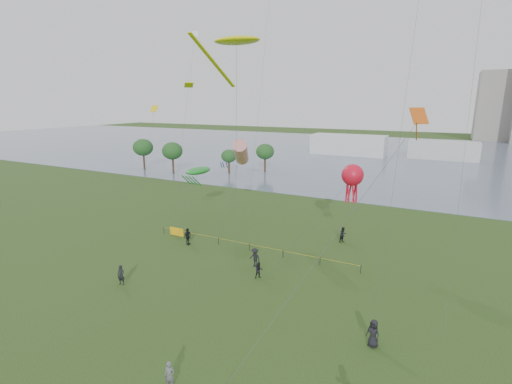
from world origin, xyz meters
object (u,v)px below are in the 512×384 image
at_px(kite_stingray, 236,41).
at_px(fence, 203,237).
at_px(kite_flyer, 170,376).
at_px(kite_octopus, 352,176).

bearing_deg(kite_stingray, fence, -172.92).
bearing_deg(fence, kite_flyer, -59.51).
bearing_deg(kite_octopus, kite_stingray, -151.99).
bearing_deg(kite_flyer, kite_octopus, 63.76).
xyz_separation_m(fence, kite_stingray, (4.55, 0.36, 21.08)).
distance_m(fence, kite_octopus, 18.22).
height_order(kite_flyer, kite_stingray, kite_stingray).
relative_size(kite_stingray, kite_octopus, 2.31).
bearing_deg(kite_flyer, kite_stingray, 92.62).
bearing_deg(kite_flyer, fence, 103.75).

